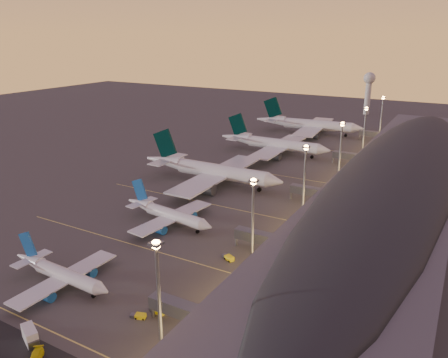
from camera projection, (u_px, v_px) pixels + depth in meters
ground at (147, 239)px, 135.55m from camera, size 700.00×700.00×0.00m
airliner_narrow_south at (60, 273)px, 110.36m from camera, size 33.54×29.89×12.01m
airliner_narrow_north at (168, 214)px, 145.93m from camera, size 37.62×33.86×13.43m
airliner_wide_near at (210, 170)px, 185.28m from camera, size 66.51×60.28×21.36m
airliner_wide_mid at (273, 144)px, 231.55m from camera, size 61.76×55.98×19.84m
airliner_wide_far at (308, 125)px, 277.55m from camera, size 68.95×63.04×22.05m
terminal_building at (398, 179)px, 163.82m from camera, size 56.35×255.00×17.46m
light_masts at (327, 152)px, 166.91m from camera, size 2.20×217.20×25.90m
radar_tower at (369, 86)px, 338.75m from camera, size 9.00×9.00×32.50m
lane_markings at (213, 199)px, 168.59m from camera, size 90.00×180.36×0.00m
baggage_tug_a at (139, 316)px, 97.97m from camera, size 3.75×2.41×1.04m
baggage_tug_b at (158, 311)px, 99.79m from camera, size 3.98×1.87×1.17m
baggage_tug_c at (228, 257)px, 123.38m from camera, size 4.35×3.20×1.21m
catering_truck_a at (30, 336)px, 89.92m from camera, size 6.12×4.34×3.22m
service_van_f at (36, 358)px, 84.85m from camera, size 5.23×5.79×1.62m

